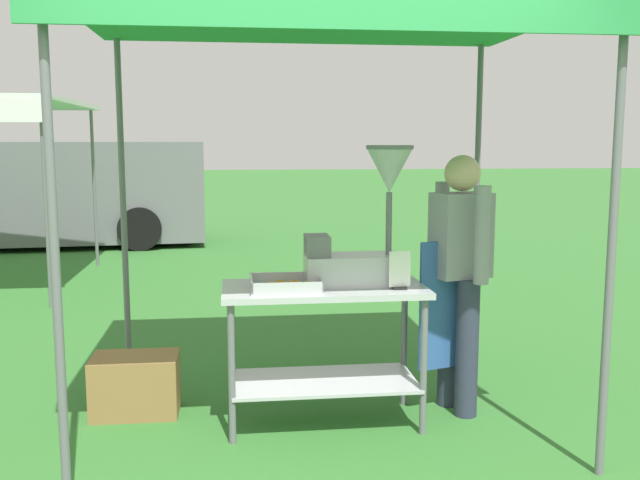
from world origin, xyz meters
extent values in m
plane|color=#33702D|center=(0.00, 6.00, 0.00)|extent=(70.00, 70.00, 0.00)
cylinder|color=slate|center=(-1.16, 0.44, 1.20)|extent=(0.04, 0.04, 2.40)
cylinder|color=slate|center=(1.48, 0.44, 1.20)|extent=(0.04, 0.04, 2.40)
cylinder|color=slate|center=(-1.16, 2.42, 1.20)|extent=(0.04, 0.04, 2.40)
cylinder|color=slate|center=(1.48, 2.42, 1.20)|extent=(0.04, 0.04, 2.40)
cube|color=#2D934C|center=(0.16, 1.43, 2.43)|extent=(2.83, 2.18, 0.05)
cube|color=#2D934C|center=(0.16, 0.35, 2.29)|extent=(2.83, 0.02, 0.24)
cube|color=#B7B7BC|center=(0.16, 1.28, 0.82)|extent=(1.20, 0.58, 0.04)
cube|color=#B7B7BC|center=(0.16, 1.28, 0.26)|extent=(1.10, 0.53, 0.02)
cylinder|color=slate|center=(-0.39, 1.04, 0.40)|extent=(0.04, 0.04, 0.81)
cylinder|color=slate|center=(0.71, 1.04, 0.40)|extent=(0.04, 0.04, 0.81)
cylinder|color=slate|center=(-0.39, 1.52, 0.40)|extent=(0.04, 0.04, 0.81)
cylinder|color=slate|center=(0.71, 1.52, 0.40)|extent=(0.04, 0.04, 0.81)
cube|color=#B7B7BC|center=(-0.07, 1.22, 0.85)|extent=(0.41, 0.33, 0.01)
cube|color=#B7B7BC|center=(-0.07, 1.06, 0.88)|extent=(0.41, 0.01, 0.06)
cube|color=#B7B7BC|center=(-0.07, 1.38, 0.88)|extent=(0.41, 0.01, 0.06)
cube|color=#B7B7BC|center=(-0.27, 1.22, 0.88)|extent=(0.01, 0.33, 0.06)
cube|color=#B7B7BC|center=(0.13, 1.22, 0.88)|extent=(0.01, 0.33, 0.06)
torus|color=gold|center=(-0.07, 1.21, 0.86)|extent=(0.10, 0.10, 0.02)
torus|color=gold|center=(0.08, 1.15, 0.86)|extent=(0.10, 0.10, 0.02)
torus|color=gold|center=(0.05, 1.24, 0.86)|extent=(0.09, 0.09, 0.02)
torus|color=gold|center=(0.08, 1.32, 0.86)|extent=(0.10, 0.10, 0.02)
torus|color=gold|center=(-0.13, 1.16, 0.86)|extent=(0.10, 0.10, 0.02)
torus|color=gold|center=(-0.15, 1.26, 0.86)|extent=(0.08, 0.08, 0.02)
torus|color=gold|center=(-0.02, 1.30, 0.86)|extent=(0.10, 0.10, 0.02)
torus|color=gold|center=(-0.09, 1.31, 0.86)|extent=(0.08, 0.08, 0.02)
torus|color=gold|center=(0.00, 1.15, 0.86)|extent=(0.09, 0.09, 0.02)
torus|color=gold|center=(-0.08, 1.11, 0.86)|extent=(0.08, 0.08, 0.02)
torus|color=gold|center=(-0.21, 1.14, 0.86)|extent=(0.10, 0.10, 0.02)
torus|color=gold|center=(-0.21, 1.22, 0.86)|extent=(0.08, 0.08, 0.02)
cube|color=#B7B7BC|center=(0.33, 1.31, 0.93)|extent=(0.56, 0.28, 0.18)
cube|color=slate|center=(0.12, 1.31, 1.08)|extent=(0.14, 0.22, 0.12)
cylinder|color=slate|center=(0.55, 1.31, 1.21)|extent=(0.04, 0.04, 0.37)
cone|color=#B7B7BC|center=(0.55, 1.31, 1.52)|extent=(0.27, 0.27, 0.25)
cylinder|color=slate|center=(0.55, 1.31, 1.66)|extent=(0.28, 0.28, 0.02)
cube|color=black|center=(0.58, 1.14, 0.85)|extent=(0.08, 0.05, 0.02)
cube|color=white|center=(0.58, 1.14, 0.96)|extent=(0.13, 0.02, 0.21)
cylinder|color=#2D3347|center=(1.05, 1.29, 0.43)|extent=(0.14, 0.14, 0.86)
cylinder|color=#2D3347|center=(0.99, 1.48, 0.43)|extent=(0.14, 0.14, 0.86)
cube|color=gray|center=(1.02, 1.38, 1.12)|extent=(0.39, 0.30, 0.52)
cube|color=#335BA3|center=(0.90, 1.35, 0.69)|extent=(0.31, 0.11, 0.80)
cylinder|color=gray|center=(1.08, 1.17, 1.15)|extent=(0.11, 0.11, 0.58)
cylinder|color=gray|center=(0.96, 1.59, 1.15)|extent=(0.11, 0.11, 0.58)
sphere|color=#DBB28E|center=(1.02, 1.38, 1.50)|extent=(0.22, 0.22, 0.22)
cube|color=olive|center=(-0.99, 1.56, 0.19)|extent=(0.53, 0.34, 0.37)
cube|color=slate|center=(-3.59, 9.26, 0.89)|extent=(5.48, 2.33, 1.60)
cube|color=#1E2833|center=(-1.51, 9.42, 1.29)|extent=(0.23, 1.62, 0.70)
cylinder|color=black|center=(-2.01, 10.32, 0.34)|extent=(0.70, 0.29, 0.68)
cylinder|color=black|center=(-1.86, 8.46, 0.34)|extent=(0.70, 0.29, 0.68)
cylinder|color=slate|center=(-2.26, 4.61, 1.06)|extent=(0.04, 0.04, 2.11)
cylinder|color=slate|center=(-2.26, 7.10, 1.06)|extent=(0.04, 0.04, 2.11)
camera|label=1|loc=(-0.35, -2.78, 1.69)|focal=39.64mm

